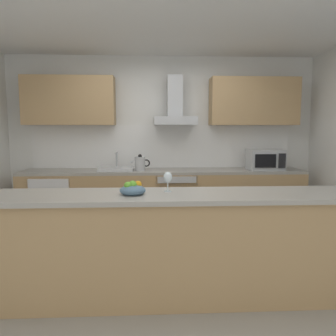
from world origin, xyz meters
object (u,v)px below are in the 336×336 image
kettle (140,163)px  fruit_bowl (133,189)px  sink (116,168)px  refrigerator (55,203)px  range_hood (175,109)px  oven (175,199)px  wine_glass (168,178)px  microwave (265,160)px

kettle → fruit_bowl: (-0.00, -2.02, -0.01)m
sink → kettle: 0.36m
refrigerator → sink: 1.03m
refrigerator → range_hood: bearing=4.3°
oven → refrigerator: oven is taller
wine_glass → range_hood: bearing=84.2°
microwave → wine_glass: size_ratio=2.81×
oven → sink: (-0.87, 0.01, 0.47)m
microwave → sink: size_ratio=1.00×
oven → microwave: size_ratio=1.60×
microwave → wine_glass: microwave is taller
wine_glass → fruit_bowl: (-0.30, -0.11, -0.08)m
oven → sink: 0.98m
kettle → fruit_bowl: size_ratio=1.31×
range_hood → fruit_bowl: (-0.52, -2.19, -0.79)m
microwave → fruit_bowl: size_ratio=2.27×
refrigerator → wine_glass: (1.55, -1.95, 0.65)m
oven → wine_glass: 2.05m
kettle → range_hood: range_hood is taller
microwave → fruit_bowl: bearing=-132.3°
kettle → oven: bearing=3.7°
kettle → wine_glass: size_ratio=1.62×
refrigerator → range_hood: size_ratio=1.18×
kettle → range_hood: size_ratio=0.40×
refrigerator → sink: bearing=0.9°
range_hood → kettle: bearing=-162.4°
microwave → kettle: size_ratio=1.73×
kettle → fruit_bowl: 2.02m
oven → wine_glass: (-0.21, -1.95, 0.61)m
sink → wine_glass: 2.07m
refrigerator → wine_glass: 2.57m
sink → range_hood: 1.23m
kettle → fruit_bowl: kettle is taller
oven → range_hood: bearing=90.0°
sink → kettle: (0.35, -0.04, 0.08)m
range_hood → fruit_bowl: size_ratio=3.27×
oven → fruit_bowl: fruit_bowl is taller
microwave → kettle: 1.84m
wine_glass → fruit_bowl: wine_glass is taller
kettle → range_hood: 0.95m
microwave → kettle: microwave is taller
range_hood → oven: bearing=-90.0°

